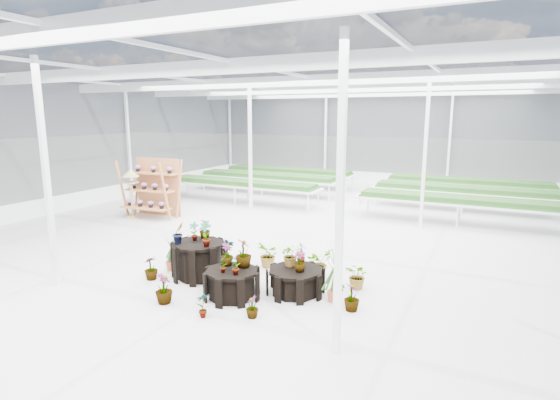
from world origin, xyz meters
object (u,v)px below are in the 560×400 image
at_px(plinth_mid, 232,284).
at_px(shelf_rack, 151,189).
at_px(bird_table, 132,194).
at_px(plinth_tall, 199,260).
at_px(plinth_low, 295,281).

distance_m(plinth_mid, shelf_rack, 7.53).
bearing_deg(plinth_mid, bird_table, 147.68).
bearing_deg(bird_table, plinth_mid, -37.50).
relative_size(plinth_tall, plinth_mid, 1.08).
relative_size(plinth_tall, shelf_rack, 0.57).
bearing_deg(plinth_low, plinth_tall, -177.40).
bearing_deg(plinth_tall, bird_table, 146.47).
bearing_deg(bird_table, plinth_low, -29.65).
distance_m(shelf_rack, bird_table, 0.63).
bearing_deg(plinth_low, plinth_mid, -145.01).
bearing_deg(plinth_tall, plinth_mid, -26.57).
distance_m(plinth_mid, plinth_low, 1.22).
bearing_deg(plinth_mid, plinth_low, 34.99).
relative_size(plinth_low, bird_table, 0.66).
distance_m(plinth_low, bird_table, 8.27).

